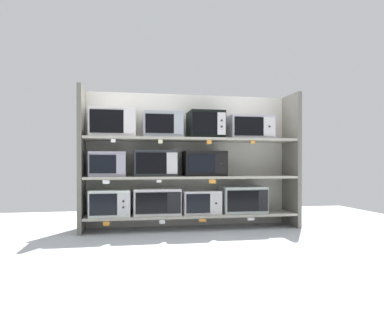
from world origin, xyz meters
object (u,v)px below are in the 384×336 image
Objects in this scene: microwave_2 at (201,202)px; microwave_0 at (110,203)px; microwave_4 at (108,164)px; microwave_10 at (250,128)px; microwave_9 at (205,125)px; microwave_6 at (204,164)px; microwave_7 at (113,123)px; microwave_1 at (157,201)px; microwave_8 at (162,125)px; microwave_3 at (243,199)px; microwave_5 at (155,163)px.

microwave_0 is at bearing 180.00° from microwave_2.
microwave_4 is 0.76× the size of microwave_10.
microwave_9 is at bearing -0.00° from microwave_0.
microwave_7 is (-1.12, -0.00, 0.48)m from microwave_6.
microwave_10 is (1.20, -0.00, 0.93)m from microwave_1.
microwave_1 reaches higher than microwave_2.
microwave_2 is at bearing -0.02° from microwave_4.
microwave_7 is at bearing -179.97° from microwave_8.
microwave_0 is 0.86× the size of microwave_3.
microwave_2 is 1.14m from microwave_10.
microwave_10 reaches higher than microwave_6.
microwave_6 is at bearing 0.00° from microwave_8.
microwave_7 is 0.97× the size of microwave_10.
microwave_7 is at bearing -179.99° from microwave_5.
microwave_3 is 0.99× the size of microwave_10.
microwave_2 is 1.07m from microwave_8.
microwave_7 is 1.14× the size of microwave_8.
microwave_2 is at bearing -179.55° from microwave_6.
microwave_9 is (-0.49, -0.00, 0.94)m from microwave_3.
microwave_7 reaches higher than microwave_5.
microwave_1 is at bearing 180.00° from microwave_9.
microwave_2 is 0.48m from microwave_6.
microwave_10 is at bearing -0.00° from microwave_1.
microwave_8 is 1.11× the size of microwave_9.
microwave_4 is at bearing -180.00° from microwave_6.
microwave_8 reaches higher than microwave_4.
microwave_4 is 0.82× the size of microwave_6.
microwave_5 is 0.93× the size of microwave_10.
microwave_3 is at bearing -0.00° from microwave_0.
microwave_1 is at bearing -0.07° from microwave_5.
microwave_1 is 1.20× the size of microwave_8.
microwave_0 is 0.72m from microwave_5.
microwave_9 is at bearing -180.00° from microwave_3.
microwave_6 is (0.04, 0.00, 0.48)m from microwave_2.
microwave_8 is (0.66, -0.00, 0.48)m from microwave_4.
microwave_6 is 1.22m from microwave_7.
microwave_1 is 0.76m from microwave_6.
microwave_5 is (-0.57, 0.00, 0.49)m from microwave_2.
microwave_3 reaches higher than microwave_1.
microwave_8 reaches higher than microwave_1.
microwave_5 is (-1.12, 0.00, 0.46)m from microwave_3.
microwave_5 is at bearing 180.00° from microwave_10.
microwave_8 is (0.07, 0.00, 0.93)m from microwave_1.
microwave_8 is at bearing 179.99° from microwave_10.
microwave_1 is at bearing 180.00° from microwave_3.
microwave_9 reaches higher than microwave_4.
microwave_9 is at bearing -0.03° from microwave_8.
microwave_2 is at bearing -179.97° from microwave_9.
microwave_8 is at bearing 179.97° from microwave_9.
microwave_3 is 1.17× the size of microwave_8.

